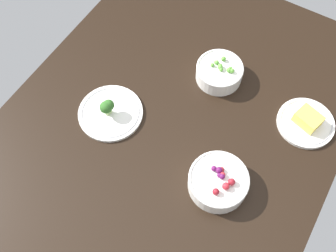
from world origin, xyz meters
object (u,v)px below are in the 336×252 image
at_px(bowl_berries, 218,182).
at_px(plate_cheese, 306,122).
at_px(plate_broccoli, 110,112).
at_px(bowl_peas, 219,72).

bearing_deg(bowl_berries, plate_cheese, 156.01).
bearing_deg(plate_cheese, plate_broccoli, -62.52).
bearing_deg(plate_broccoli, plate_cheese, 117.48).
height_order(bowl_berries, plate_cheese, bowl_berries).
bearing_deg(bowl_peas, plate_broccoli, -37.29).
bearing_deg(bowl_berries, bowl_peas, -153.13).
relative_size(bowl_berries, bowl_peas, 1.12).
relative_size(bowl_berries, plate_broccoli, 0.84).
xyz_separation_m(bowl_berries, bowl_peas, (-0.34, -0.17, 0.00)).
bearing_deg(bowl_peas, bowl_berries, 26.87).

